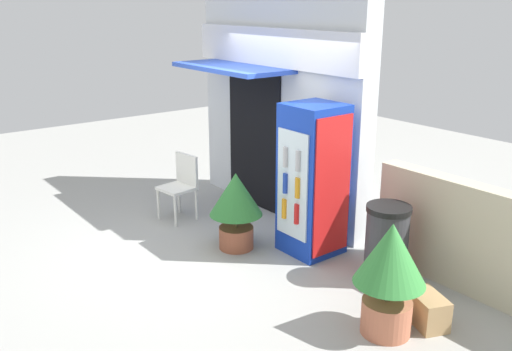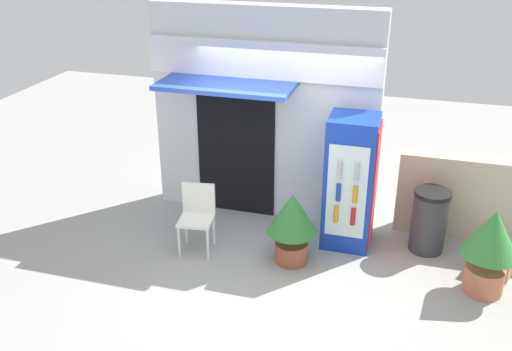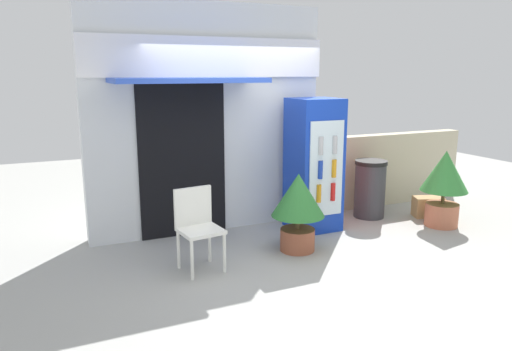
# 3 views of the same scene
# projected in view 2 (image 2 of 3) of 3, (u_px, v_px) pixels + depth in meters

# --- Properties ---
(ground) EXTENTS (16.00, 16.00, 0.00)m
(ground) POSITION_uv_depth(u_px,v_px,m) (261.00, 264.00, 7.43)
(ground) COLOR #A3A39E
(storefront_building) EXTENTS (3.25, 1.09, 3.05)m
(storefront_building) POSITION_uv_depth(u_px,v_px,m) (263.00, 112.00, 8.14)
(storefront_building) COLOR silver
(storefront_building) RESTS_ON ground
(drink_cooler) EXTENTS (0.65, 0.68, 1.82)m
(drink_cooler) POSITION_uv_depth(u_px,v_px,m) (351.00, 182.00, 7.56)
(drink_cooler) COLOR #1438B2
(drink_cooler) RESTS_ON ground
(plastic_chair) EXTENTS (0.49, 0.47, 0.91)m
(plastic_chair) POSITION_uv_depth(u_px,v_px,m) (197.00, 212.00, 7.59)
(plastic_chair) COLOR white
(plastic_chair) RESTS_ON ground
(potted_plant_near_shop) EXTENTS (0.65, 0.65, 0.97)m
(potted_plant_near_shop) POSITION_uv_depth(u_px,v_px,m) (292.00, 220.00, 7.25)
(potted_plant_near_shop) COLOR #995138
(potted_plant_near_shop) RESTS_ON ground
(potted_plant_curbside) EXTENTS (0.65, 0.65, 1.09)m
(potted_plant_curbside) POSITION_uv_depth(u_px,v_px,m) (491.00, 244.00, 6.64)
(potted_plant_curbside) COLOR #BC6B4C
(potted_plant_curbside) RESTS_ON ground
(trash_bin) EXTENTS (0.48, 0.48, 0.87)m
(trash_bin) POSITION_uv_depth(u_px,v_px,m) (429.00, 221.00, 7.59)
(trash_bin) COLOR #38383D
(trash_bin) RESTS_ON ground
(stone_boundary_wall) EXTENTS (2.62, 0.23, 1.17)m
(stone_boundary_wall) POSITION_uv_depth(u_px,v_px,m) (496.00, 201.00, 7.77)
(stone_boundary_wall) COLOR beige
(stone_boundary_wall) RESTS_ON ground
(cardboard_box) EXTENTS (0.50, 0.40, 0.31)m
(cardboard_box) POSITION_uv_depth(u_px,v_px,m) (494.00, 263.00, 7.17)
(cardboard_box) COLOR tan
(cardboard_box) RESTS_ON ground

